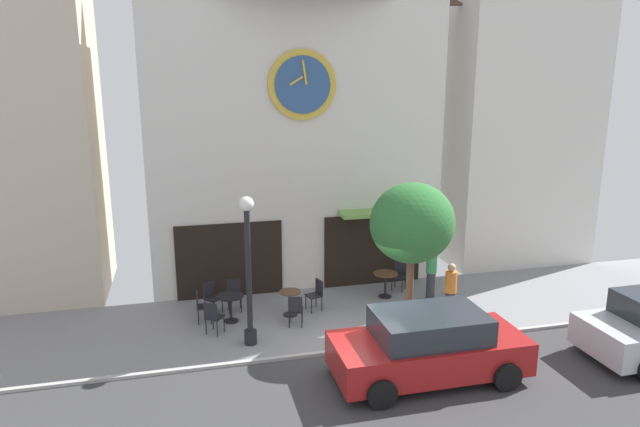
{
  "coord_description": "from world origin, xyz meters",
  "views": [
    {
      "loc": [
        -3.8,
        -12.14,
        6.58
      ],
      "look_at": [
        -0.25,
        2.21,
        2.99
      ],
      "focal_mm": 31.79,
      "sensor_mm": 36.0,
      "label": 1
    }
  ],
  "objects_px": {
    "street_tree": "(412,224)",
    "pedestrian_green": "(431,272)",
    "cafe_chair_under_awning": "(213,315)",
    "cafe_chair_right_end": "(316,292)",
    "cafe_table_center_left": "(290,299)",
    "cafe_chair_mid_row": "(296,308)",
    "cafe_chair_curbside": "(211,295)",
    "cafe_table_near_curb": "(231,303)",
    "cafe_chair_facing_street": "(201,304)",
    "pedestrian_orange": "(450,292)",
    "cafe_table_center": "(385,280)",
    "parked_car_red": "(429,346)",
    "cafe_chair_near_tree": "(234,293)",
    "street_lamp": "(249,271)",
    "cafe_chair_near_lamp": "(400,273)"
  },
  "relations": [
    {
      "from": "street_tree",
      "to": "pedestrian_green",
      "type": "bearing_deg",
      "value": 51.42
    },
    {
      "from": "cafe_chair_under_awning",
      "to": "cafe_chair_right_end",
      "type": "xyz_separation_m",
      "value": [
        2.99,
        0.92,
        0.0
      ]
    },
    {
      "from": "pedestrian_green",
      "to": "cafe_chair_under_awning",
      "type": "bearing_deg",
      "value": -172.42
    },
    {
      "from": "street_tree",
      "to": "cafe_chair_under_awning",
      "type": "distance_m",
      "value": 5.68
    },
    {
      "from": "cafe_table_center_left",
      "to": "cafe_chair_mid_row",
      "type": "bearing_deg",
      "value": -90.27
    },
    {
      "from": "cafe_chair_under_awning",
      "to": "cafe_chair_curbside",
      "type": "relative_size",
      "value": 1.0
    },
    {
      "from": "cafe_chair_under_awning",
      "to": "cafe_table_near_curb",
      "type": "bearing_deg",
      "value": 52.98
    },
    {
      "from": "cafe_chair_facing_street",
      "to": "pedestrian_green",
      "type": "relative_size",
      "value": 0.54
    },
    {
      "from": "pedestrian_orange",
      "to": "cafe_table_center_left",
      "type": "bearing_deg",
      "value": 160.94
    },
    {
      "from": "cafe_table_center",
      "to": "cafe_chair_under_awning",
      "type": "relative_size",
      "value": 0.86
    },
    {
      "from": "street_tree",
      "to": "cafe_chair_right_end",
      "type": "distance_m",
      "value": 3.69
    },
    {
      "from": "parked_car_red",
      "to": "cafe_chair_curbside",
      "type": "bearing_deg",
      "value": 133.2
    },
    {
      "from": "street_tree",
      "to": "cafe_chair_curbside",
      "type": "xyz_separation_m",
      "value": [
        -5.01,
        2.41,
        -2.41
      ]
    },
    {
      "from": "cafe_chair_facing_street",
      "to": "pedestrian_green",
      "type": "distance_m",
      "value": 6.81
    },
    {
      "from": "cafe_chair_near_tree",
      "to": "cafe_table_center_left",
      "type": "bearing_deg",
      "value": -26.68
    },
    {
      "from": "street_tree",
      "to": "cafe_chair_facing_street",
      "type": "relative_size",
      "value": 4.44
    },
    {
      "from": "street_lamp",
      "to": "cafe_table_center_left",
      "type": "distance_m",
      "value": 2.46
    },
    {
      "from": "cafe_table_center",
      "to": "cafe_chair_under_awning",
      "type": "height_order",
      "value": "cafe_chair_under_awning"
    },
    {
      "from": "cafe_chair_curbside",
      "to": "pedestrian_orange",
      "type": "height_order",
      "value": "pedestrian_orange"
    },
    {
      "from": "cafe_chair_curbside",
      "to": "pedestrian_orange",
      "type": "distance_m",
      "value": 6.69
    },
    {
      "from": "cafe_table_center",
      "to": "pedestrian_orange",
      "type": "height_order",
      "value": "pedestrian_orange"
    },
    {
      "from": "cafe_table_near_curb",
      "to": "cafe_chair_facing_street",
      "type": "distance_m",
      "value": 0.81
    },
    {
      "from": "cafe_table_center_left",
      "to": "cafe_table_center",
      "type": "relative_size",
      "value": 0.93
    },
    {
      "from": "cafe_table_near_curb",
      "to": "cafe_chair_curbside",
      "type": "distance_m",
      "value": 0.88
    },
    {
      "from": "cafe_chair_mid_row",
      "to": "cafe_chair_near_tree",
      "type": "relative_size",
      "value": 1.0
    },
    {
      "from": "cafe_chair_near_lamp",
      "to": "cafe_chair_facing_street",
      "type": "height_order",
      "value": "same"
    },
    {
      "from": "cafe_chair_near_tree",
      "to": "cafe_chair_curbside",
      "type": "relative_size",
      "value": 1.0
    },
    {
      "from": "cafe_chair_mid_row",
      "to": "cafe_chair_right_end",
      "type": "bearing_deg",
      "value": 50.54
    },
    {
      "from": "cafe_chair_near_lamp",
      "to": "cafe_chair_facing_street",
      "type": "xyz_separation_m",
      "value": [
        -6.2,
        -1.03,
        0.0
      ]
    },
    {
      "from": "cafe_table_center_left",
      "to": "cafe_chair_curbside",
      "type": "distance_m",
      "value": 2.26
    },
    {
      "from": "cafe_chair_mid_row",
      "to": "parked_car_red",
      "type": "relative_size",
      "value": 0.21
    },
    {
      "from": "parked_car_red",
      "to": "pedestrian_green",
      "type": "bearing_deg",
      "value": 64.66
    },
    {
      "from": "cafe_chair_facing_street",
      "to": "cafe_table_near_curb",
      "type": "bearing_deg",
      "value": -10.46
    },
    {
      "from": "cafe_table_near_curb",
      "to": "cafe_chair_near_tree",
      "type": "relative_size",
      "value": 0.84
    },
    {
      "from": "cafe_chair_curbside",
      "to": "parked_car_red",
      "type": "xyz_separation_m",
      "value": [
        4.49,
        -4.78,
        0.23
      ]
    },
    {
      "from": "cafe_chair_near_lamp",
      "to": "cafe_chair_right_end",
      "type": "height_order",
      "value": "same"
    },
    {
      "from": "cafe_chair_near_lamp",
      "to": "cafe_chair_curbside",
      "type": "bearing_deg",
      "value": -175.63
    },
    {
      "from": "cafe_table_center",
      "to": "cafe_chair_near_lamp",
      "type": "bearing_deg",
      "value": 37.51
    },
    {
      "from": "cafe_chair_near_lamp",
      "to": "cafe_chair_under_awning",
      "type": "relative_size",
      "value": 1.0
    },
    {
      "from": "street_lamp",
      "to": "cafe_chair_facing_street",
      "type": "xyz_separation_m",
      "value": [
        -1.15,
        1.6,
        -1.41
      ]
    },
    {
      "from": "street_tree",
      "to": "pedestrian_orange",
      "type": "distance_m",
      "value": 2.47
    },
    {
      "from": "cafe_table_near_curb",
      "to": "cafe_chair_near_lamp",
      "type": "relative_size",
      "value": 0.84
    },
    {
      "from": "street_lamp",
      "to": "cafe_chair_facing_street",
      "type": "bearing_deg",
      "value": 125.57
    },
    {
      "from": "cafe_table_center_left",
      "to": "pedestrian_orange",
      "type": "xyz_separation_m",
      "value": [
        4.18,
        -1.44,
        0.39
      ]
    },
    {
      "from": "cafe_table_near_curb",
      "to": "cafe_chair_near_tree",
      "type": "xyz_separation_m",
      "value": [
        0.17,
        0.78,
        -0.02
      ]
    },
    {
      "from": "cafe_chair_right_end",
      "to": "cafe_table_center_left",
      "type": "bearing_deg",
      "value": -166.43
    },
    {
      "from": "cafe_chair_curbside",
      "to": "cafe_chair_mid_row",
      "type": "bearing_deg",
      "value": -34.85
    },
    {
      "from": "cafe_table_near_curb",
      "to": "cafe_chair_facing_street",
      "type": "relative_size",
      "value": 0.84
    },
    {
      "from": "cafe_chair_under_awning",
      "to": "cafe_chair_right_end",
      "type": "relative_size",
      "value": 1.0
    },
    {
      "from": "cafe_chair_right_end",
      "to": "pedestrian_green",
      "type": "distance_m",
      "value": 3.55
    }
  ]
}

